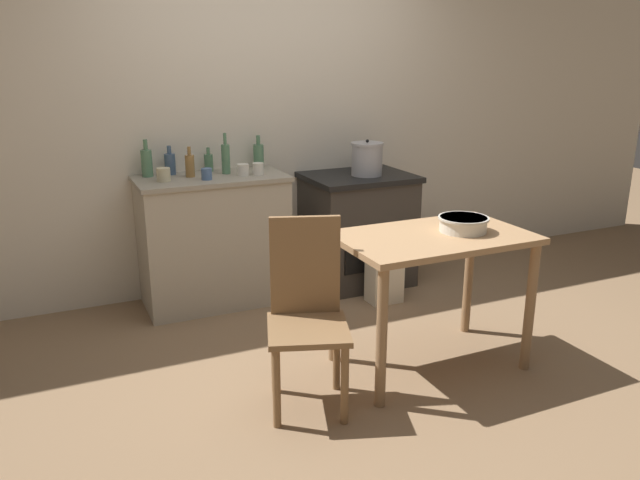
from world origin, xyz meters
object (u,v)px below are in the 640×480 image
(cup_right, at_px, (258,169))
(cup_end_right, at_px, (243,170))
(flour_sack, at_px, (384,279))
(bottle_center, at_px, (147,162))
(cup_far_right, at_px, (207,174))
(work_table, at_px, (433,257))
(bottle_center_left, at_px, (226,158))
(stock_pot, at_px, (367,159))
(stove, at_px, (357,229))
(chair, at_px, (307,310))
(bottle_mid_left, at_px, (190,165))
(bottle_center_right, at_px, (209,162))
(mixing_bowl_large, at_px, (463,223))
(cup_mid_right, at_px, (164,175))
(bottle_left, at_px, (170,163))
(bottle_far_left, at_px, (259,155))

(cup_right, distance_m, cup_end_right, 0.11)
(flour_sack, xyz_separation_m, bottle_center, (-1.51, 0.68, 0.86))
(cup_right, height_order, cup_far_right, cup_right)
(work_table, height_order, bottle_center_left, bottle_center_left)
(bottle_center, bearing_deg, stock_pot, -9.68)
(stove, xyz_separation_m, bottle_center, (-1.53, 0.22, 0.60))
(chair, relative_size, cup_far_right, 12.54)
(bottle_mid_left, height_order, bottle_center_left, bottle_center_left)
(bottle_center_right, bearing_deg, chair, -88.84)
(mixing_bowl_large, xyz_separation_m, bottle_center_right, (-1.01, 1.65, 0.16))
(cup_mid_right, distance_m, cup_far_right, 0.28)
(stove, height_order, bottle_left, bottle_left)
(cup_right, bearing_deg, bottle_mid_left, 165.10)
(work_table, xyz_separation_m, cup_end_right, (-0.65, 1.38, 0.31))
(bottle_center_right, bearing_deg, bottle_center, -177.88)
(bottle_left, distance_m, cup_far_right, 0.34)
(bottle_far_left, height_order, bottle_left, bottle_far_left)
(bottle_mid_left, relative_size, bottle_center_right, 1.21)
(work_table, xyz_separation_m, cup_mid_right, (-1.19, 1.40, 0.31))
(chair, xyz_separation_m, bottle_mid_left, (-0.20, 1.54, 0.51))
(mixing_bowl_large, bearing_deg, cup_right, 117.79)
(work_table, bearing_deg, chair, -175.64)
(stove, relative_size, stock_pot, 3.19)
(flour_sack, relative_size, bottle_mid_left, 1.67)
(flour_sack, relative_size, cup_far_right, 4.51)
(stove, relative_size, flour_sack, 2.48)
(bottle_center, xyz_separation_m, cup_mid_right, (0.07, -0.21, -0.05))
(stock_pot, xyz_separation_m, bottle_center_right, (-1.14, 0.28, 0.01))
(bottle_mid_left, distance_m, cup_end_right, 0.36)
(stock_pot, distance_m, bottle_center_left, 1.06)
(stock_pot, bearing_deg, bottle_far_left, 160.46)
(bottle_left, xyz_separation_m, bottle_center_left, (0.36, -0.13, 0.03))
(stock_pot, bearing_deg, work_table, -102.90)
(flour_sack, distance_m, bottle_center_left, 1.43)
(cup_mid_right, bearing_deg, cup_end_right, -2.22)
(bottle_mid_left, bearing_deg, cup_right, -14.90)
(bottle_far_left, bearing_deg, cup_end_right, -129.76)
(cup_far_right, xyz_separation_m, cup_end_right, (0.27, 0.04, 0.00))
(stock_pot, height_order, bottle_far_left, bottle_far_left)
(stock_pot, distance_m, bottle_far_left, 0.81)
(bottle_center_left, distance_m, cup_mid_right, 0.47)
(flour_sack, height_order, mixing_bowl_large, mixing_bowl_large)
(bottle_center, height_order, cup_right, bottle_center)
(mixing_bowl_large, xyz_separation_m, cup_right, (-0.73, 1.38, 0.13))
(cup_far_right, bearing_deg, stock_pot, 0.35)
(cup_right, bearing_deg, stock_pot, -1.07)
(work_table, distance_m, bottle_left, 2.00)
(flour_sack, bearing_deg, work_table, -104.85)
(bottle_left, xyz_separation_m, cup_right, (0.56, -0.26, -0.04))
(bottle_far_left, relative_size, cup_right, 2.89)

